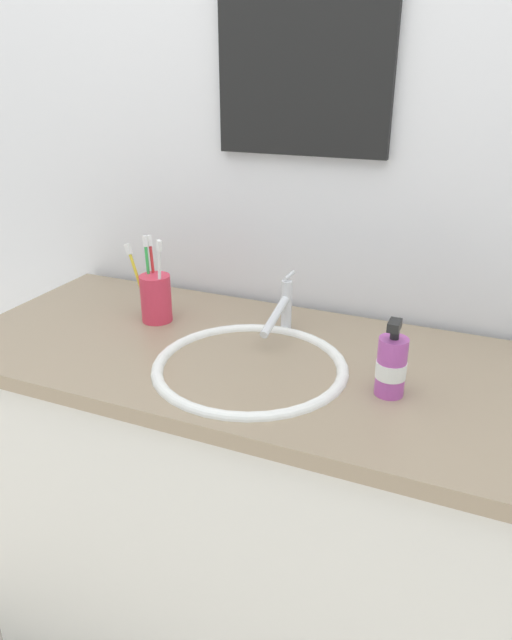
% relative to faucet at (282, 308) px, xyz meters
% --- Properties ---
extents(tiled_wall_back, '(2.46, 0.04, 2.40)m').
position_rel_faucet_xyz_m(tiled_wall_back, '(-0.03, 0.20, 0.26)').
color(tiled_wall_back, silver).
rests_on(tiled_wall_back, ground).
extents(vanity_counter, '(1.26, 0.55, 0.89)m').
position_rel_faucet_xyz_m(vanity_counter, '(-0.03, -0.12, -0.50)').
color(vanity_counter, silver).
rests_on(vanity_counter, ground).
extents(sink_basin, '(0.39, 0.39, 0.10)m').
position_rel_faucet_xyz_m(sink_basin, '(-0.00, -0.18, -0.09)').
color(sink_basin, white).
rests_on(sink_basin, vanity_counter).
extents(faucet, '(0.02, 0.17, 0.13)m').
position_rel_faucet_xyz_m(faucet, '(0.00, 0.00, 0.00)').
color(faucet, silver).
rests_on(faucet, sink_basin).
extents(toothbrush_cup, '(0.07, 0.07, 0.11)m').
position_rel_faucet_xyz_m(toothbrush_cup, '(-0.29, -0.05, -0.00)').
color(toothbrush_cup, '#D8334C').
rests_on(toothbrush_cup, vanity_counter).
extents(toothbrush_yellow, '(0.06, 0.01, 0.17)m').
position_rel_faucet_xyz_m(toothbrush_yellow, '(-0.34, -0.05, 0.04)').
color(toothbrush_yellow, yellow).
rests_on(toothbrush_yellow, toothbrush_cup).
extents(toothbrush_green, '(0.02, 0.02, 0.19)m').
position_rel_faucet_xyz_m(toothbrush_green, '(-0.31, -0.04, 0.05)').
color(toothbrush_green, green).
rests_on(toothbrush_green, toothbrush_cup).
extents(toothbrush_red, '(0.03, 0.03, 0.19)m').
position_rel_faucet_xyz_m(toothbrush_red, '(-0.31, -0.03, 0.05)').
color(toothbrush_red, red).
rests_on(toothbrush_red, toothbrush_cup).
extents(toothbrush_white, '(0.03, 0.02, 0.20)m').
position_rel_faucet_xyz_m(toothbrush_white, '(-0.27, -0.06, 0.06)').
color(toothbrush_white, white).
rests_on(toothbrush_white, toothbrush_cup).
extents(soap_dispenser, '(0.05, 0.06, 0.15)m').
position_rel_faucet_xyz_m(soap_dispenser, '(0.27, -0.17, -0.00)').
color(soap_dispenser, '#B24CA5').
rests_on(soap_dispenser, vanity_counter).
extents(wall_mirror, '(0.39, 0.02, 0.41)m').
position_rel_faucet_xyz_m(wall_mirror, '(-0.03, 0.17, 0.51)').
color(wall_mirror, black).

